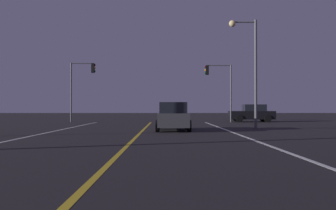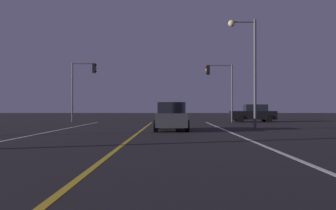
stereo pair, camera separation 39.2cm
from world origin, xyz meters
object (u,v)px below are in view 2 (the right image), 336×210
at_px(car_crossing_side, 253,113).
at_px(traffic_light_near_right, 220,80).
at_px(traffic_light_near_left, 84,79).
at_px(car_ahead_far, 171,117).
at_px(street_lamp_right_far, 248,59).

xyz_separation_m(car_crossing_side, traffic_light_near_right, (-3.37, -0.68, 3.22)).
bearing_deg(traffic_light_near_right, car_crossing_side, -168.65).
xyz_separation_m(car_crossing_side, traffic_light_near_left, (-16.39, -0.68, 3.33)).
bearing_deg(car_ahead_far, car_crossing_side, -30.10).
height_order(traffic_light_near_left, street_lamp_right_far, street_lamp_right_far).
xyz_separation_m(car_crossing_side, street_lamp_right_far, (-3.01, -12.12, 3.73)).
height_order(car_crossing_side, street_lamp_right_far, street_lamp_right_far).
distance_m(car_ahead_far, street_lamp_right_far, 6.45).
bearing_deg(car_ahead_far, traffic_light_near_right, -19.43).
distance_m(car_ahead_far, traffic_light_near_left, 15.92).
bearing_deg(street_lamp_right_far, traffic_light_near_left, -40.54).
bearing_deg(street_lamp_right_far, car_ahead_far, 18.56).
distance_m(car_ahead_far, traffic_light_near_right, 14.28).
xyz_separation_m(car_ahead_far, street_lamp_right_far, (4.99, 1.67, 3.73)).
bearing_deg(traffic_light_near_right, street_lamp_right_far, 91.80).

